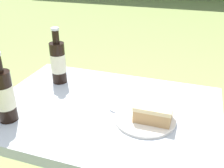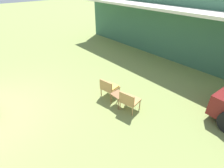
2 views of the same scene
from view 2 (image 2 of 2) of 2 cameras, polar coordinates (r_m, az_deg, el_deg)
The scene contains 4 objects.
cabin_building at distance 11.38m, azimuth 22.72°, elevation 18.27°, with size 11.79×5.37×3.13m.
wicker_chair_cushioned at distance 6.22m, azimuth -0.94°, elevation -0.96°, with size 0.61×0.60×0.73m.
wicker_chair_plain at distance 5.60m, azimuth 5.60°, elevation -5.25°, with size 0.62×0.61×0.73m.
garden_side_table at distance 5.83m, azimuth 2.05°, elevation -3.85°, with size 0.42×0.38×0.44m.
Camera 2 is at (5.63, 0.34, 3.75)m, focal length 28.00 mm.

